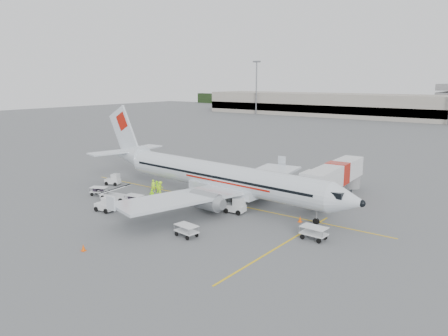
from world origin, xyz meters
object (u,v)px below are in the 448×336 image
at_px(tug_fore, 235,205).
at_px(aircraft, 220,158).
at_px(belt_loader, 116,190).
at_px(jet_bridge, 337,181).
at_px(tug_mid, 105,204).
at_px(tug_aft, 113,179).

bearing_deg(tug_fore, aircraft, 140.55).
bearing_deg(belt_loader, tug_fore, 8.93).
distance_m(jet_bridge, tug_mid, 28.27).
height_order(aircraft, belt_loader, aircraft).
distance_m(tug_fore, tug_mid, 14.77).
height_order(tug_mid, tug_aft, tug_mid).
bearing_deg(aircraft, tug_fore, -29.12).
height_order(jet_bridge, tug_fore, jet_bridge).
xyz_separation_m(aircraft, tug_mid, (-8.07, -11.06, -4.52)).
relative_size(aircraft, belt_loader, 7.50).
bearing_deg(aircraft, tug_mid, -122.03).
relative_size(jet_bridge, tug_aft, 8.42).
bearing_deg(aircraft, tug_aft, -168.46).
bearing_deg(jet_bridge, aircraft, -139.56).
bearing_deg(tug_fore, jet_bridge, 56.15).
bearing_deg(tug_fore, tug_aft, 172.72).
relative_size(belt_loader, tug_aft, 2.54).
xyz_separation_m(jet_bridge, tug_aft, (-28.26, -12.30, -1.48)).
xyz_separation_m(jet_bridge, tug_fore, (-6.63, -12.69, -1.38)).
height_order(tug_fore, tug_aft, tug_fore).
height_order(aircraft, tug_mid, aircraft).
height_order(belt_loader, tug_aft, belt_loader).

